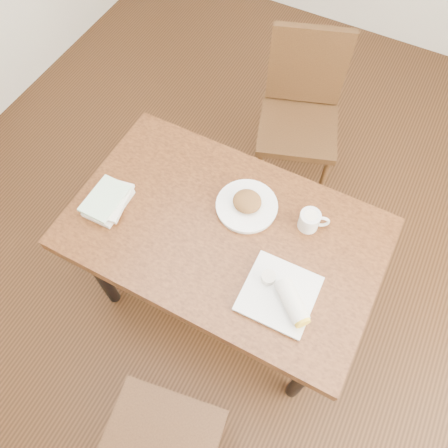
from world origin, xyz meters
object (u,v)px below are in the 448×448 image
at_px(plate_scone, 247,204).
at_px(coffee_mug, 310,220).
at_px(table, 224,240).
at_px(plate_burrito, 283,296).
at_px(book_stack, 108,201).
at_px(chair_far, 301,107).

height_order(plate_scone, coffee_mug, coffee_mug).
bearing_deg(table, plate_burrito, -25.69).
distance_m(table, plate_burrito, 0.37).
height_order(table, plate_scone, plate_scone).
bearing_deg(book_stack, plate_scone, 25.90).
height_order(coffee_mug, book_stack, coffee_mug).
xyz_separation_m(coffee_mug, book_stack, (-0.77, -0.29, -0.02)).
height_order(chair_far, book_stack, chair_far).
height_order(chair_far, plate_scone, chair_far).
bearing_deg(book_stack, coffee_mug, 20.46).
bearing_deg(book_stack, table, 13.09).
height_order(coffee_mug, plate_burrito, plate_burrito).
height_order(plate_scone, plate_burrito, plate_burrito).
relative_size(chair_far, plate_burrito, 3.47).
distance_m(chair_far, plate_burrito, 1.19).
xyz_separation_m(table, chair_far, (-0.03, 0.96, -0.12)).
distance_m(table, coffee_mug, 0.36).
relative_size(table, book_stack, 5.85).
bearing_deg(plate_scone, book_stack, -154.10).
distance_m(chair_far, coffee_mug, 0.88).
relative_size(plate_scone, coffee_mug, 2.13).
distance_m(coffee_mug, plate_burrito, 0.33).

